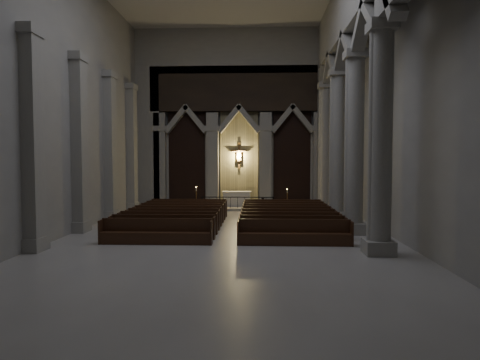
{
  "coord_description": "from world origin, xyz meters",
  "views": [
    {
      "loc": [
        1.28,
        -17.47,
        3.38
      ],
      "look_at": [
        0.42,
        3.0,
        2.3
      ],
      "focal_mm": 32.0,
      "sensor_mm": 36.0,
      "label": 1
    }
  ],
  "objects": [
    {
      "name": "room",
      "position": [
        0.0,
        0.0,
        7.6
      ],
      "size": [
        24.0,
        24.1,
        12.0
      ],
      "color": "#9F9C97",
      "rests_on": "ground"
    },
    {
      "name": "altar_rail",
      "position": [
        -0.0,
        9.6,
        0.6
      ],
      "size": [
        4.62,
        0.09,
        0.91
      ],
      "color": "black",
      "rests_on": "ground"
    },
    {
      "name": "sanctuary_step",
      "position": [
        0.0,
        10.6,
        0.07
      ],
      "size": [
        8.5,
        2.6,
        0.15
      ],
      "primitive_type": "cube",
      "color": "gray",
      "rests_on": "ground"
    },
    {
      "name": "worshipper",
      "position": [
        1.6,
        7.64,
        0.54
      ],
      "size": [
        0.43,
        0.31,
        1.08
      ],
      "primitive_type": "imported",
      "rotation": [
        0.0,
        0.0,
        0.14
      ],
      "color": "black",
      "rests_on": "ground"
    },
    {
      "name": "candle_stand_left",
      "position": [
        -2.64,
        9.48,
        0.41
      ],
      "size": [
        0.26,
        0.26,
        1.52
      ],
      "color": "#A27331",
      "rests_on": "ground"
    },
    {
      "name": "candle_stand_right",
      "position": [
        3.16,
        9.77,
        0.37
      ],
      "size": [
        0.23,
        0.23,
        1.38
      ],
      "color": "#A27331",
      "rests_on": "ground"
    },
    {
      "name": "altar",
      "position": [
        -0.12,
        10.92,
        0.64
      ],
      "size": [
        1.93,
        0.77,
        0.98
      ],
      "color": "silver",
      "rests_on": "sanctuary_step"
    },
    {
      "name": "sanctuary_wall",
      "position": [
        0.0,
        11.54,
        6.62
      ],
      "size": [
        14.0,
        0.77,
        12.0
      ],
      "color": "gray",
      "rests_on": "ground"
    },
    {
      "name": "left_pilasters",
      "position": [
        -6.75,
        3.5,
        3.91
      ],
      "size": [
        0.6,
        13.0,
        8.03
      ],
      "color": "gray",
      "rests_on": "ground"
    },
    {
      "name": "right_arcade",
      "position": [
        5.5,
        1.33,
        7.83
      ],
      "size": [
        1.0,
        24.0,
        12.0
      ],
      "color": "gray",
      "rests_on": "ground"
    },
    {
      "name": "pews",
      "position": [
        -0.0,
        2.9,
        0.32
      ],
      "size": [
        9.82,
        8.37,
        0.99
      ],
      "color": "black",
      "rests_on": "ground"
    }
  ]
}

